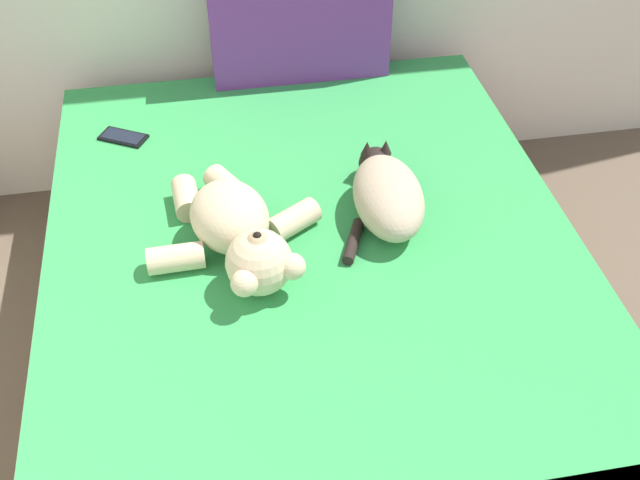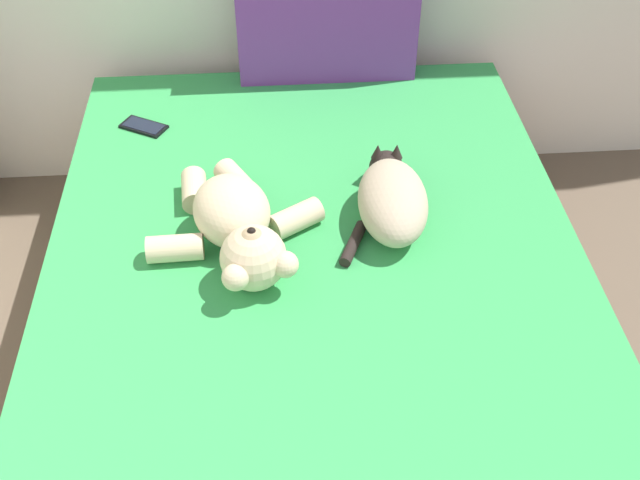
% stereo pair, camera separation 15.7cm
% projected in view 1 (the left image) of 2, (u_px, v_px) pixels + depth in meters
% --- Properties ---
extents(bed, '(1.50, 2.09, 0.50)m').
position_uv_depth(bed, '(319.00, 326.00, 2.20)').
color(bed, olive).
rests_on(bed, ground_plane).
extents(patterned_cushion, '(0.61, 0.12, 0.43)m').
position_uv_depth(patterned_cushion, '(300.00, 19.00, 2.61)').
color(patterned_cushion, '#72338C').
rests_on(patterned_cushion, bed).
extents(cat, '(0.27, 0.42, 0.15)m').
position_uv_depth(cat, '(387.00, 194.00, 2.14)').
color(cat, tan).
rests_on(cat, bed).
extents(teddy_bear, '(0.48, 0.57, 0.18)m').
position_uv_depth(teddy_bear, '(238.00, 231.00, 2.01)').
color(teddy_bear, beige).
rests_on(teddy_bear, bed).
extents(cell_phone, '(0.16, 0.14, 0.01)m').
position_uv_depth(cell_phone, '(123.00, 137.00, 2.46)').
color(cell_phone, black).
rests_on(cell_phone, bed).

